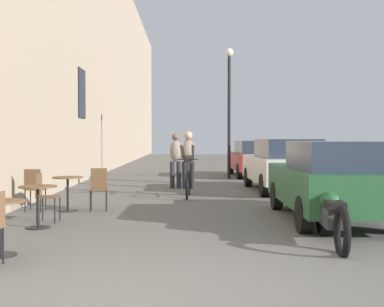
# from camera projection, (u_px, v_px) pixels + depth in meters

# --- Properties ---
(ground_plane) EXTENTS (88.00, 88.00, 0.00)m
(ground_plane) POSITION_uv_depth(u_px,v_px,m) (139.00, 296.00, 4.96)
(ground_plane) COLOR #5B5954
(building_facade_left) EXTENTS (0.54, 68.00, 10.89)m
(building_facade_left) POSITION_uv_depth(u_px,v_px,m) (80.00, 31.00, 18.75)
(building_facade_left) COLOR tan
(building_facade_left) RESTS_ON ground_plane
(cafe_table_near) EXTENTS (0.64, 0.64, 0.72)m
(cafe_table_near) POSITION_uv_depth(u_px,v_px,m) (1.00, 216.00, 6.66)
(cafe_table_near) COLOR black
(cafe_table_near) RESTS_ON ground_plane
(cafe_table_mid) EXTENTS (0.64, 0.64, 0.72)m
(cafe_table_mid) POSITION_uv_depth(u_px,v_px,m) (38.00, 198.00, 8.71)
(cafe_table_mid) COLOR black
(cafe_table_mid) RESTS_ON ground_plane
(cafe_chair_mid_toward_street) EXTENTS (0.39, 0.39, 0.89)m
(cafe_chair_mid_toward_street) POSITION_uv_depth(u_px,v_px,m) (44.00, 194.00, 9.37)
(cafe_chair_mid_toward_street) COLOR black
(cafe_chair_mid_toward_street) RESTS_ON ground_plane
(cafe_table_far) EXTENTS (0.64, 0.64, 0.72)m
(cafe_table_far) POSITION_uv_depth(u_px,v_px,m) (68.00, 186.00, 10.76)
(cafe_table_far) COLOR black
(cafe_table_far) RESTS_ON ground_plane
(cafe_chair_far_toward_street) EXTENTS (0.42, 0.42, 0.89)m
(cafe_chair_far_toward_street) POSITION_uv_depth(u_px,v_px,m) (99.00, 186.00, 10.84)
(cafe_chair_far_toward_street) COLOR black
(cafe_chair_far_toward_street) RESTS_ON ground_plane
(cafe_chair_far_toward_wall) EXTENTS (0.40, 0.40, 0.89)m
(cafe_chair_far_toward_wall) POSITION_uv_depth(u_px,v_px,m) (34.00, 187.00, 10.67)
(cafe_chair_far_toward_wall) COLOR black
(cafe_chair_far_toward_wall) RESTS_ON ground_plane
(cyclist_on_bicycle) EXTENTS (0.52, 1.76, 1.74)m
(cyclist_on_bicycle) POSITION_uv_depth(u_px,v_px,m) (188.00, 166.00, 13.48)
(cyclist_on_bicycle) COLOR black
(cyclist_on_bicycle) RESTS_ON ground_plane
(pedestrian_near) EXTENTS (0.36, 0.27, 1.68)m
(pedestrian_near) POSITION_uv_depth(u_px,v_px,m) (175.00, 157.00, 15.65)
(pedestrian_near) COLOR #26262D
(pedestrian_near) RESTS_ON ground_plane
(pedestrian_mid) EXTENTS (0.37, 0.29, 1.76)m
(pedestrian_mid) POSITION_uv_depth(u_px,v_px,m) (189.00, 154.00, 17.46)
(pedestrian_mid) COLOR #26262D
(pedestrian_mid) RESTS_ON ground_plane
(street_lamp) EXTENTS (0.32, 0.32, 4.90)m
(street_lamp) POSITION_uv_depth(u_px,v_px,m) (229.00, 96.00, 19.30)
(street_lamp) COLOR black
(street_lamp) RESTS_ON ground_plane
(parked_car_nearest) EXTENTS (1.80, 4.16, 1.47)m
(parked_car_nearest) POSITION_uv_depth(u_px,v_px,m) (332.00, 180.00, 9.49)
(parked_car_nearest) COLOR #23512D
(parked_car_nearest) RESTS_ON ground_plane
(parked_car_second) EXTENTS (1.90, 4.28, 1.50)m
(parked_car_second) POSITION_uv_depth(u_px,v_px,m) (284.00, 164.00, 14.71)
(parked_car_second) COLOR beige
(parked_car_second) RESTS_ON ground_plane
(parked_car_third) EXTENTS (1.83, 4.09, 1.43)m
(parked_car_third) POSITION_uv_depth(u_px,v_px,m) (254.00, 158.00, 20.46)
(parked_car_third) COLOR maroon
(parked_car_third) RESTS_ON ground_plane
(parked_motorcycle) EXTENTS (0.62, 2.15, 0.92)m
(parked_motorcycle) POSITION_uv_depth(u_px,v_px,m) (331.00, 216.00, 7.40)
(parked_motorcycle) COLOR black
(parked_motorcycle) RESTS_ON ground_plane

